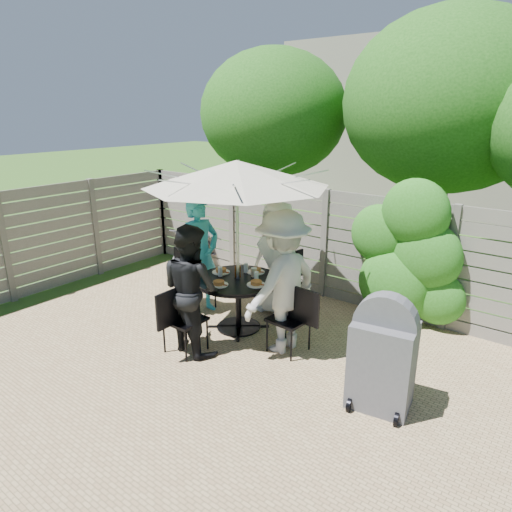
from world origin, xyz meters
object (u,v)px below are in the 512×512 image
Objects in this scene: plate_right at (256,283)px; syrup_jug at (238,271)px; glass_left at (220,271)px; bbq_grill at (383,357)px; plate_front at (219,284)px; person_right at (282,283)px; umbrella at (237,174)px; bicycle at (199,249)px; patio_table at (238,294)px; glass_back at (246,268)px; person_front at (191,289)px; chair_left at (196,292)px; chair_right at (289,332)px; person_left at (200,256)px; glass_right at (256,277)px; plate_left at (221,271)px; plate_back at (256,271)px; coffee_cup at (254,273)px; person_back at (277,258)px; chair_front at (185,333)px; chair_back at (282,293)px.

syrup_jug is (-0.41, 0.10, 0.06)m from plate_right.
bbq_grill reaches higher than glass_left.
syrup_jug is at bearing 91.63° from plate_front.
plate_right is at bearing -90.00° from person_right.
umbrella is 1.56× the size of bicycle.
glass_back is (-0.07, 0.27, 0.31)m from patio_table.
glass_left is (-0.17, 0.75, -0.01)m from person_front.
person_front is at bearing -48.43° from chair_left.
syrup_jug is at bearing -5.76° from chair_right.
chair_right is 1.48m from bbq_grill.
person_front reaches higher than bbq_grill.
person_left is 1.20m from plate_right.
plate_left is at bearing -177.08° from glass_right.
person_front reaches higher than plate_front.
syrup_jug reaches higher than plate_right.
plate_right is at bearing -6.69° from plate_left.
plate_front is at bearing -88.37° from syrup_jug.
glass_right is (0.63, 0.03, 0.05)m from plate_left.
person_right is 0.98m from glass_back.
glass_back is at bearing -142.95° from plate_back.
person_left reaches higher than bbq_grill.
chair_left is 3.73× the size of plate_back.
plate_back is 0.15m from glass_back.
patio_table is 0.38m from coffee_cup.
glass_back is (-0.12, -0.09, 0.05)m from plate_back.
umbrella reaches higher than glass_left.
plate_right is (0.36, -0.04, 0.26)m from patio_table.
chair_right is 0.53× the size of bicycle.
bicycle is (-2.12, 1.35, -0.39)m from syrup_jug.
plate_left is at bearing -7.63° from chair_left.
person_right is (0.73, -0.92, 0.06)m from person_back.
chair_left reaches higher than plate_right.
bicycle is at bearing 151.61° from glass_back.
person_left is 13.17× the size of glass_back.
person_right is at bearing 156.93° from bbq_grill.
plate_front is at bearing -51.19° from bicycle.
chair_left is 6.05× the size of syrup_jug.
chair_front is at bearing -76.14° from plate_left.
person_front is (0.86, -0.93, 0.57)m from chair_left.
plate_front is (-0.14, -1.18, -0.09)m from person_back.
plate_left is 1.00× the size of plate_front.
person_left is at bearing 162.89° from glass_left.
chair_back is 0.50× the size of person_left.
bbq_grill is (2.36, -0.48, -1.66)m from umbrella.
patio_table is at bearing 159.39° from bbq_grill.
person_front is at bearing -6.56° from chair_front.
plate_right is (0.45, 0.78, -0.05)m from person_front.
umbrella reaches higher than chair_right.
chair_right reaches higher than plate_back.
glass_left is at bearing 1.92° from chair_right.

